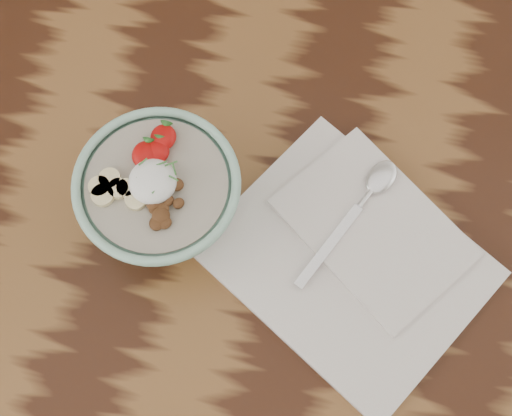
{
  "coord_description": "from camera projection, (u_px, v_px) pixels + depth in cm",
  "views": [
    {
      "loc": [
        -0.73,
        -23.21,
        153.64
      ],
      "look_at": [
        -5.68,
        0.13,
        85.56
      ],
      "focal_mm": 50.0,
      "sensor_mm": 36.0,
      "label": 1
    }
  ],
  "objects": [
    {
      "name": "table",
      "position": [
        300.0,
        269.0,
        0.9
      ],
      "size": [
        160.0,
        90.0,
        75.0
      ],
      "color": "#32180C",
      "rests_on": "ground"
    },
    {
      "name": "breakfast_bowl",
      "position": [
        160.0,
        196.0,
        0.77
      ],
      "size": [
        17.73,
        17.73,
        11.9
      ],
      "rotation": [
        0.0,
        0.0,
        -0.07
      ],
      "color": "#91C4AD",
      "rests_on": "table"
    },
    {
      "name": "napkin",
      "position": [
        353.0,
        255.0,
        0.81
      ],
      "size": [
        36.22,
        34.37,
        1.75
      ],
      "rotation": [
        0.0,
        0.0,
        -0.54
      ],
      "color": "silver",
      "rests_on": "table"
    },
    {
      "name": "spoon",
      "position": [
        368.0,
        194.0,
        0.82
      ],
      "size": [
        9.96,
        17.65,
        0.97
      ],
      "rotation": [
        0.0,
        0.0,
        -0.45
      ],
      "color": "silver",
      "rests_on": "napkin"
    }
  ]
}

